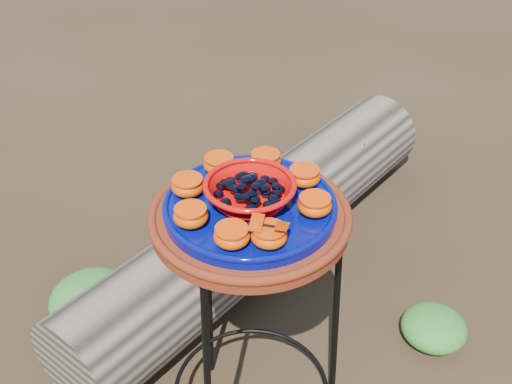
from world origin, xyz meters
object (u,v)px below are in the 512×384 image
driftwood_log (262,223)px  red_bowl (250,193)px  terracotta_saucer (250,219)px  cobalt_plate (250,208)px  plant_stand (251,336)px

driftwood_log → red_bowl: bearing=-125.9°
terracotta_saucer → driftwood_log: bearing=54.1°
cobalt_plate → red_bowl: (0.00, 0.00, 0.04)m
driftwood_log → cobalt_plate: bearing=-125.9°
cobalt_plate → red_bowl: 0.04m
plant_stand → terracotta_saucer: 0.37m
plant_stand → cobalt_plate: 0.40m
plant_stand → red_bowl: red_bowl is taller
plant_stand → red_bowl: size_ratio=3.89×
plant_stand → red_bowl: bearing=0.0°
terracotta_saucer → cobalt_plate: (0.00, 0.00, 0.03)m
cobalt_plate → terracotta_saucer: bearing=0.0°
cobalt_plate → driftwood_log: (0.41, 0.56, -0.59)m
terracotta_saucer → cobalt_plate: cobalt_plate is taller
terracotta_saucer → driftwood_log: terracotta_saucer is taller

